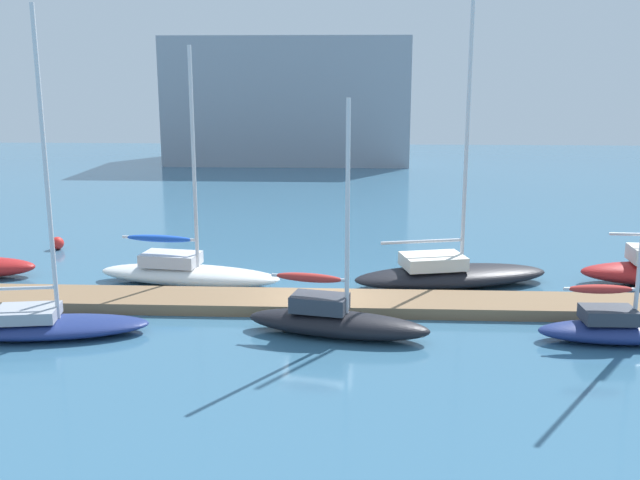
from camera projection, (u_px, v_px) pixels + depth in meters
name	position (u px, v px, depth m)	size (l,w,h in m)	color
ground_plane	(317.00, 308.00, 25.73)	(120.00, 120.00, 0.00)	#386684
dock_pier	(317.00, 303.00, 25.68)	(31.61, 2.25, 0.39)	#846647
sailboat_1	(46.00, 322.00, 22.90)	(6.43, 2.92, 10.07)	navy
sailboat_2	(186.00, 271.00, 28.49)	(7.52, 2.95, 9.09)	white
sailboat_3	(335.00, 319.00, 22.89)	(6.02, 2.73, 7.39)	black
sailboat_4	(449.00, 271.00, 28.29)	(8.07, 4.05, 13.05)	black
sailboat_5	(622.00, 325.00, 22.37)	(5.30, 1.65, 8.77)	navy
mooring_buoy_red	(57.00, 243.00, 34.14)	(0.60, 0.60, 0.60)	red
harbor_building_distant	(290.00, 100.00, 67.76)	(21.64, 11.36, 11.15)	#9399A3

